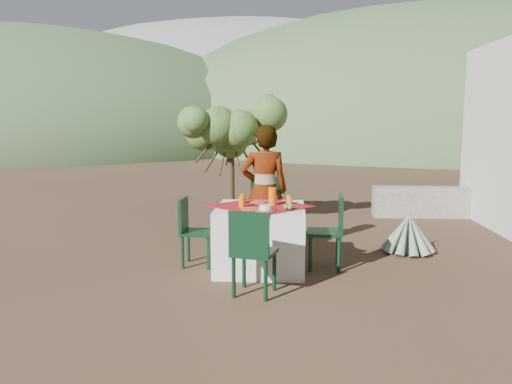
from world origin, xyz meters
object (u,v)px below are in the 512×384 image
table (260,237)px  chair_left (192,228)px  shrub_tree (235,136)px  chair_near (252,249)px  chair_far (267,209)px  juice_pitcher (272,196)px  person (264,191)px  agave (408,234)px  chair_right (331,228)px

table → chair_left: size_ratio=1.57×
chair_left → shrub_tree: shrub_tree is taller
chair_near → chair_left: chair_near is taller
shrub_tree → chair_far: bearing=-67.6°
shrub_tree → juice_pitcher: 2.62m
chair_left → juice_pitcher: bearing=-91.1°
table → person: person is taller
person → agave: person is taller
chair_right → table: bearing=-82.5°
chair_near → juice_pitcher: 1.08m
chair_left → person: person is taller
table → agave: table is taller
chair_right → person: 1.07m
agave → juice_pitcher: bearing=-155.5°
chair_far → shrub_tree: bearing=105.8°
person → chair_right: bearing=135.9°
table → chair_far: (0.03, 1.02, 0.16)m
table → agave: (1.92, 0.86, -0.13)m
agave → chair_near: bearing=-137.0°
person → shrub_tree: bearing=-80.9°
chair_far → shrub_tree: shrub_tree is taller
chair_right → shrub_tree: bearing=-146.8°
agave → chair_left: bearing=-164.3°
chair_left → person: (0.84, 0.56, 0.39)m
table → chair_right: bearing=4.4°
chair_far → agave: (1.88, -0.15, -0.29)m
chair_far → chair_near: size_ratio=1.11×
chair_near → chair_right: 1.33m
chair_far → chair_right: 1.24m
chair_left → agave: chair_left is taller
chair_right → person: size_ratio=0.52×
table → person: 0.80m
chair_left → juice_pitcher: (0.97, -0.04, 0.41)m
shrub_tree → agave: shrub_tree is taller
chair_right → juice_pitcher: 0.79m
chair_far → chair_near: bearing=-98.3°
person → shrub_tree: shrub_tree is taller
chair_near → chair_right: (0.86, 1.02, 0.00)m
chair_left → person: size_ratio=0.49×
chair_far → chair_near: (-0.06, -1.97, -0.05)m
chair_left → chair_right: size_ratio=0.93×
chair_near → agave: 2.67m
chair_near → shrub_tree: size_ratio=0.47×
person → juice_pitcher: person is taller
chair_near → person: size_ratio=0.52×
chair_right → chair_left: bearing=-87.8°
chair_right → juice_pitcher: juice_pitcher is taller
chair_left → agave: (2.75, 0.77, -0.21)m
chair_far → juice_pitcher: 1.02m
chair_far → juice_pitcher: size_ratio=4.73×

